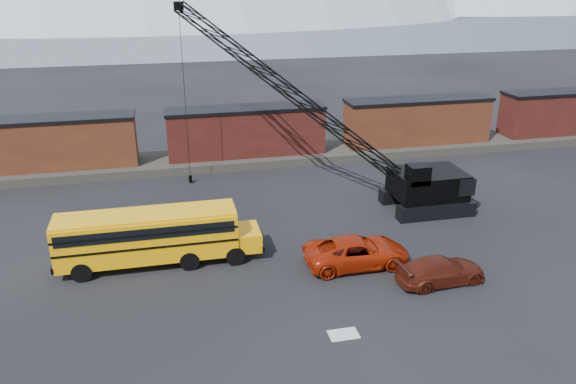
% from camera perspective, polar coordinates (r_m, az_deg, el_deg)
% --- Properties ---
extents(ground, '(160.00, 160.00, 0.00)m').
position_cam_1_polar(ground, '(30.16, 2.36, -10.02)').
color(ground, black).
rests_on(ground, ground).
extents(gravel_berm, '(120.00, 5.00, 0.70)m').
position_cam_1_polar(gravel_berm, '(49.70, -4.21, 3.51)').
color(gravel_berm, '#413E35').
rests_on(gravel_berm, ground).
extents(boxcar_west_near, '(13.70, 3.10, 4.17)m').
position_cam_1_polar(boxcar_west_near, '(49.37, -23.02, 4.62)').
color(boxcar_west_near, '#4A2115').
rests_on(boxcar_west_near, gravel_berm).
extents(boxcar_mid, '(13.70, 3.10, 4.17)m').
position_cam_1_polar(boxcar_mid, '(49.00, -4.29, 6.19)').
color(boxcar_mid, '#4F1916').
rests_on(boxcar_mid, gravel_berm).
extents(boxcar_east_near, '(13.70, 3.10, 4.17)m').
position_cam_1_polar(boxcar_east_near, '(53.63, 12.99, 7.07)').
color(boxcar_east_near, '#4A2115').
rests_on(boxcar_east_near, gravel_berm).
extents(boxcar_east_far, '(13.70, 3.10, 4.17)m').
position_cam_1_polar(boxcar_east_far, '(62.15, 26.56, 7.32)').
color(boxcar_east_far, '#4F1916').
rests_on(boxcar_east_far, gravel_berm).
extents(snow_patch, '(1.40, 0.90, 0.02)m').
position_cam_1_polar(snow_patch, '(27.11, 5.66, -14.19)').
color(snow_patch, silver).
rests_on(snow_patch, ground).
extents(school_bus, '(11.65, 2.65, 3.19)m').
position_cam_1_polar(school_bus, '(32.80, -13.47, -4.31)').
color(school_bus, '#FFA905').
rests_on(school_bus, ground).
extents(red_pickup, '(6.05, 2.81, 1.68)m').
position_cam_1_polar(red_pickup, '(32.42, 7.00, -6.05)').
color(red_pickup, '#AA2108').
rests_on(red_pickup, ground).
extents(maroon_suv, '(5.11, 2.41, 1.44)m').
position_cam_1_polar(maroon_suv, '(31.65, 15.25, -7.69)').
color(maroon_suv, '#4F190E').
rests_on(maroon_suv, ground).
extents(crawler_crane, '(19.21, 11.41, 13.91)m').
position_cam_1_polar(crawler_crane, '(39.81, 0.29, 10.10)').
color(crawler_crane, black).
rests_on(crawler_crane, ground).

